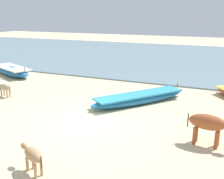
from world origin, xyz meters
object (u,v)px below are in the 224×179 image
fishing_boat_1 (139,98)px  fishing_boat_2 (12,71)px  cow_adult_rust (209,124)px  calf_far_dun (4,87)px  calf_near_tan (33,155)px

fishing_boat_1 → fishing_boat_2: (-9.23, 2.12, 0.06)m
fishing_boat_2 → cow_adult_rust: (12.37, -5.13, 0.41)m
cow_adult_rust → calf_far_dun: cow_adult_rust is taller
fishing_boat_2 → fishing_boat_1: bearing=9.8°
cow_adult_rust → calf_far_dun: size_ratio=1.53×
fishing_boat_1 → calf_far_dun: fishing_boat_1 is taller
fishing_boat_1 → calf_far_dun: (-6.21, -1.63, 0.22)m
fishing_boat_1 → calf_far_dun: 6.42m
fishing_boat_2 → calf_near_tan: fishing_boat_2 is taller
cow_adult_rust → fishing_boat_1: bearing=142.6°
fishing_boat_2 → calf_near_tan: size_ratio=3.90×
fishing_boat_2 → calf_near_tan: 11.96m
cow_adult_rust → calf_near_tan: bearing=-133.2°
fishing_boat_2 → calf_far_dun: bearing=-28.4°
fishing_boat_1 → fishing_boat_2: size_ratio=1.12×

